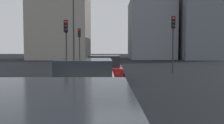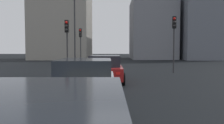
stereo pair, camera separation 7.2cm
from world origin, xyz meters
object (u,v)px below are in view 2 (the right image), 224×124
at_px(traffic_light_near_right, 174,32).
at_px(traffic_light_far_left, 80,39).
at_px(car_red_right_lead, 105,69).
at_px(street_lamp_kerbside, 75,23).
at_px(car_white_right_second, 86,84).
at_px(traffic_light_near_left, 67,35).

relative_size(traffic_light_near_right, traffic_light_far_left, 1.07).
bearing_deg(traffic_light_near_right, car_red_right_lead, -38.05).
bearing_deg(car_red_right_lead, street_lamp_kerbside, 16.01).
xyz_separation_m(car_white_right_second, traffic_light_near_left, (9.97, 2.61, 2.10)).
bearing_deg(traffic_light_near_right, street_lamp_kerbside, -121.37).
xyz_separation_m(car_red_right_lead, traffic_light_near_left, (4.36, 2.97, 2.12)).
bearing_deg(car_red_right_lead, traffic_light_far_left, 13.24).
bearing_deg(traffic_light_far_left, traffic_light_near_right, 54.34).
relative_size(traffic_light_far_left, street_lamp_kerbside, 0.51).
height_order(car_white_right_second, traffic_light_near_left, traffic_light_near_left).
bearing_deg(car_white_right_second, street_lamp_kerbside, 9.12).
xyz_separation_m(traffic_light_near_right, street_lamp_kerbside, (7.16, 8.68, 1.51)).
bearing_deg(traffic_light_far_left, car_white_right_second, 15.44).
xyz_separation_m(car_white_right_second, traffic_light_far_left, (17.79, 2.75, 2.14)).
relative_size(car_red_right_lead, car_white_right_second, 0.88).
xyz_separation_m(car_red_right_lead, car_white_right_second, (-5.61, 0.36, 0.02)).
distance_m(car_white_right_second, street_lamp_kerbside, 18.28).
relative_size(car_white_right_second, traffic_light_near_left, 1.19).
height_order(traffic_light_near_right, street_lamp_kerbside, street_lamp_kerbside).
height_order(traffic_light_near_left, traffic_light_far_left, traffic_light_far_left).
distance_m(car_white_right_second, traffic_light_near_left, 10.51).
xyz_separation_m(traffic_light_near_right, traffic_light_far_left, (7.38, 8.11, -0.18)).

